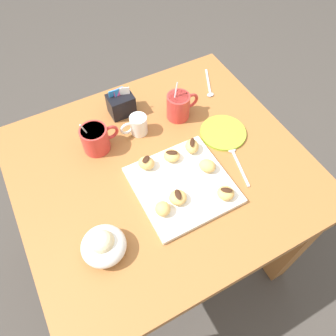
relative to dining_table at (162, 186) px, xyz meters
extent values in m
plane|color=#423D38|center=(0.00, 0.00, -0.58)|extent=(8.00, 8.00, 0.00)
cube|color=#A36633|center=(0.00, 0.00, 0.11)|extent=(0.94, 0.85, 0.04)
cube|color=#A36633|center=(0.41, -0.36, -0.24)|extent=(0.07, 0.07, 0.68)
cube|color=#A36633|center=(-0.41, 0.36, -0.24)|extent=(0.07, 0.07, 0.68)
cube|color=#A36633|center=(0.41, 0.36, -0.24)|extent=(0.07, 0.07, 0.68)
cube|color=white|center=(0.02, -0.10, 0.14)|extent=(0.29, 0.29, 0.02)
cylinder|color=red|center=(-0.16, 0.17, 0.18)|extent=(0.09, 0.09, 0.09)
torus|color=red|center=(-0.10, 0.17, 0.18)|extent=(0.06, 0.01, 0.06)
cylinder|color=#331E11|center=(-0.16, 0.17, 0.22)|extent=(0.08, 0.08, 0.01)
cylinder|color=silver|center=(-0.18, 0.17, 0.21)|extent=(0.04, 0.02, 0.12)
cylinder|color=red|center=(0.16, 0.17, 0.18)|extent=(0.08, 0.08, 0.10)
torus|color=red|center=(0.21, 0.17, 0.18)|extent=(0.06, 0.01, 0.06)
cylinder|color=#331E11|center=(0.16, 0.17, 0.22)|extent=(0.07, 0.07, 0.01)
cylinder|color=silver|center=(0.14, 0.17, 0.22)|extent=(0.04, 0.03, 0.13)
cylinder|color=white|center=(0.00, 0.17, 0.17)|extent=(0.06, 0.06, 0.07)
cone|color=white|center=(0.02, 0.17, 0.19)|extent=(0.02, 0.02, 0.02)
torus|color=white|center=(-0.04, 0.17, 0.17)|extent=(0.05, 0.01, 0.05)
cylinder|color=white|center=(0.00, 0.17, 0.20)|extent=(0.05, 0.05, 0.01)
cube|color=black|center=(-0.02, 0.28, 0.17)|extent=(0.09, 0.07, 0.08)
cube|color=white|center=(0.01, 0.29, 0.22)|extent=(0.04, 0.02, 0.03)
cube|color=#2D84D1|center=(-0.03, 0.29, 0.22)|extent=(0.04, 0.01, 0.03)
cube|color=#2D84D1|center=(-0.01, 0.29, 0.22)|extent=(0.04, 0.01, 0.03)
cube|color=#EA4C93|center=(-0.01, 0.29, 0.22)|extent=(0.04, 0.01, 0.03)
ellipsoid|color=white|center=(-0.27, -0.18, 0.16)|extent=(0.12, 0.12, 0.07)
sphere|color=#F4E5B2|center=(-0.27, -0.18, 0.19)|extent=(0.07, 0.07, 0.07)
ellipsoid|color=green|center=(-0.26, -0.18, 0.21)|extent=(0.03, 0.02, 0.01)
cylinder|color=#9EC633|center=(0.26, 0.02, 0.14)|extent=(0.16, 0.16, 0.01)
cube|color=silver|center=(0.22, -0.13, 0.13)|extent=(0.04, 0.15, 0.00)
ellipsoid|color=silver|center=(0.24, -0.06, 0.13)|extent=(0.03, 0.02, 0.01)
cube|color=silver|center=(0.35, 0.27, 0.13)|extent=(0.07, 0.14, 0.00)
ellipsoid|color=silver|center=(0.32, 0.21, 0.13)|extent=(0.03, 0.02, 0.01)
ellipsoid|color=#E5B260|center=(-0.02, -0.15, 0.16)|extent=(0.07, 0.07, 0.03)
ellipsoid|color=#381E11|center=(-0.02, -0.15, 0.18)|extent=(0.03, 0.04, 0.00)
ellipsoid|color=#E5B260|center=(0.12, -0.09, 0.17)|extent=(0.07, 0.07, 0.04)
ellipsoid|color=#E5B260|center=(-0.05, 0.01, 0.17)|extent=(0.07, 0.07, 0.04)
ellipsoid|color=#381E11|center=(-0.05, 0.01, 0.19)|extent=(0.04, 0.03, 0.00)
ellipsoid|color=#E5B260|center=(0.04, 0.00, 0.16)|extent=(0.07, 0.07, 0.03)
ellipsoid|color=#381E11|center=(0.04, 0.00, 0.18)|extent=(0.04, 0.03, 0.00)
ellipsoid|color=#E5B260|center=(0.12, 0.00, 0.17)|extent=(0.06, 0.07, 0.04)
ellipsoid|color=#381E11|center=(0.12, 0.00, 0.19)|extent=(0.04, 0.04, 0.00)
ellipsoid|color=#E5B260|center=(0.11, -0.20, 0.16)|extent=(0.07, 0.07, 0.03)
ellipsoid|color=#381E11|center=(0.11, -0.20, 0.18)|extent=(0.04, 0.04, 0.00)
ellipsoid|color=#E5B260|center=(-0.08, -0.16, 0.17)|extent=(0.05, 0.05, 0.04)
camera|label=1|loc=(-0.27, -0.55, 1.01)|focal=34.89mm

